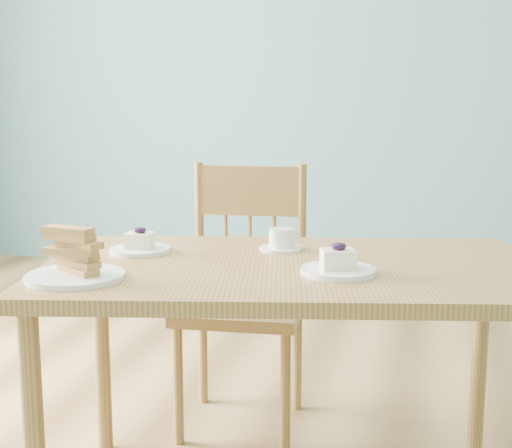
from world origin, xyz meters
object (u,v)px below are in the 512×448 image
dining_table (291,289)px  cheesecake_plate_far (140,246)px  biscotti_plate (74,262)px  dining_chair (243,294)px  coffee_cup (282,241)px  cheesecake_plate_near (338,266)px

dining_table → cheesecake_plate_far: 0.45m
biscotti_plate → cheesecake_plate_far: bearing=85.0°
dining_chair → cheesecake_plate_far: dining_chair is taller
dining_table → biscotti_plate: 0.56m
dining_chair → biscotti_plate: (-0.20, -0.78, 0.27)m
cheesecake_plate_far → biscotti_plate: bearing=-95.0°
biscotti_plate → coffee_cup: bearing=48.0°
cheesecake_plate_far → biscotti_plate: biscotti_plate is taller
cheesecake_plate_near → coffee_cup: (-0.19, 0.25, 0.01)m
cheesecake_plate_near → dining_table: bearing=147.6°
dining_chair → dining_table: bearing=-66.1°
dining_table → cheesecake_plate_far: size_ratio=8.37×
coffee_cup → biscotti_plate: biscotti_plate is taller
cheesecake_plate_far → dining_table: bearing=-4.5°
coffee_cup → biscotti_plate: (-0.40, -0.45, 0.02)m
dining_chair → cheesecake_plate_near: (0.40, -0.58, 0.25)m
cheesecake_plate_near → biscotti_plate: bearing=-161.2°
dining_table → coffee_cup: coffee_cup is taller
dining_chair → cheesecake_plate_near: size_ratio=4.85×
dining_table → cheesecake_plate_far: bearing=163.4°
cheesecake_plate_near → cheesecake_plate_far: bearing=168.4°
dining_table → coffee_cup: bearing=98.7°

